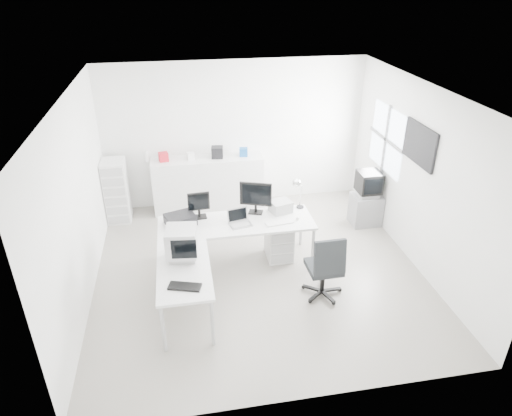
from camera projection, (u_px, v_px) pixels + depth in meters
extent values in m
cube|color=beige|center=(258.00, 269.00, 7.23)|extent=(5.00, 5.00, 0.01)
cube|color=white|center=(259.00, 93.00, 5.92)|extent=(5.00, 5.00, 0.01)
cube|color=silver|center=(235.00, 134.00, 8.75)|extent=(5.00, 0.02, 2.80)
cube|color=silver|center=(78.00, 204.00, 6.19)|extent=(0.02, 5.00, 2.80)
cube|color=silver|center=(419.00, 178.00, 6.96)|extent=(0.02, 5.00, 2.80)
cube|color=silver|center=(279.00, 241.00, 7.42)|extent=(0.40, 0.50, 0.60)
cube|color=black|center=(180.00, 219.00, 6.98)|extent=(0.52, 0.46, 0.15)
cube|color=silver|center=(279.00, 223.00, 7.02)|extent=(0.45, 0.20, 0.02)
sphere|color=silver|center=(297.00, 218.00, 7.11)|extent=(0.06, 0.06, 0.06)
cube|color=#A5A5A5|center=(280.00, 206.00, 7.32)|extent=(0.39, 0.36, 0.18)
cube|color=black|center=(185.00, 287.00, 5.62)|extent=(0.43, 0.27, 0.03)
cube|color=gray|center=(366.00, 209.00, 8.41)|extent=(0.53, 0.43, 0.57)
cube|color=silver|center=(208.00, 184.00, 8.85)|extent=(2.11, 0.53, 1.05)
cube|color=red|center=(163.00, 157.00, 8.44)|extent=(0.19, 0.18, 0.17)
cube|color=silver|center=(191.00, 156.00, 8.52)|extent=(0.15, 0.14, 0.13)
cube|color=black|center=(217.00, 152.00, 8.58)|extent=(0.24, 0.22, 0.21)
cube|color=#1655A0|center=(244.00, 152.00, 8.67)|extent=(0.17, 0.16, 0.16)
cylinder|color=silver|center=(147.00, 156.00, 8.41)|extent=(0.07, 0.07, 0.22)
cube|color=silver|center=(117.00, 191.00, 8.40)|extent=(0.42, 0.49, 1.19)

